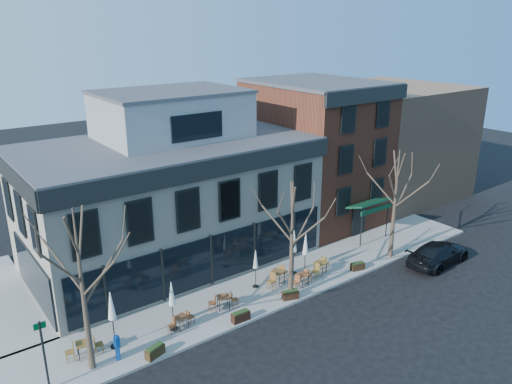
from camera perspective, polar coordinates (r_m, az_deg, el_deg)
ground at (r=31.14m, az=-5.11°, el=-10.82°), size 120.00×120.00×0.00m
sidewalk_front at (r=31.20m, az=2.18°, el=-10.52°), size 33.50×4.70×0.15m
corner_building at (r=33.33m, az=-9.85°, el=-0.09°), size 18.39×10.39×11.10m
red_brick_building at (r=40.23m, az=6.72°, el=4.66°), size 8.20×11.78×11.18m
bg_building at (r=48.26m, az=14.58°, el=5.77°), size 12.00×12.00×10.00m
tree_corner at (r=23.53m, az=-19.17°, el=-10.46°), size 3.93×3.98×7.92m
tree_mid at (r=28.20m, az=4.14°, el=-5.44°), size 3.50×3.55×7.04m
tree_right at (r=34.31m, az=15.61°, el=-1.22°), size 3.72×3.77×7.48m
sign_pole at (r=24.01m, az=-23.09°, el=-16.44°), size 0.50×0.10×3.40m
parked_sedan at (r=35.63m, az=20.09°, el=-6.61°), size 5.35×2.41×1.52m
call_box at (r=25.42m, az=-15.59°, el=-16.64°), size 0.28×0.28×1.40m
cafe_set_0 at (r=26.22m, az=-19.04°, el=-16.48°), size 1.84×0.83×0.94m
cafe_set_1 at (r=27.16m, az=-8.54°, el=-14.36°), size 1.62×0.70×0.84m
cafe_set_2 at (r=28.53m, az=-3.74°, el=-12.31°), size 1.77×1.02×0.91m
cafe_set_3 at (r=30.91m, az=2.47°, el=-9.57°), size 1.95×1.10×1.01m
cafe_set_4 at (r=30.86m, az=5.27°, el=-9.81°), size 1.75×0.80×0.90m
cafe_set_5 at (r=32.29m, az=7.35°, el=-8.47°), size 1.86×1.02×0.96m
umbrella_0 at (r=25.54m, az=-16.19°, el=-12.69°), size 0.49×0.49×3.07m
umbrella_1 at (r=26.32m, az=-9.60°, el=-11.67°), size 0.44×0.44×2.78m
umbrella_2 at (r=29.98m, az=-0.05°, el=-7.91°), size 0.39×0.39×2.44m
umbrella_3 at (r=31.40m, az=4.36°, el=-5.90°), size 0.48×0.48×2.98m
umbrella_4 at (r=31.33m, az=5.67°, el=-6.19°), size 0.46×0.46×2.85m
planter_0 at (r=25.51m, az=-11.47°, el=-17.41°), size 1.06×0.66×0.55m
planter_1 at (r=27.53m, az=-1.77°, el=-14.00°), size 1.03×0.44×0.57m
planter_2 at (r=29.53m, az=3.95°, el=-11.62°), size 1.04×0.68×0.54m
planter_3 at (r=33.27m, az=11.53°, el=-8.30°), size 0.99×0.59×0.52m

